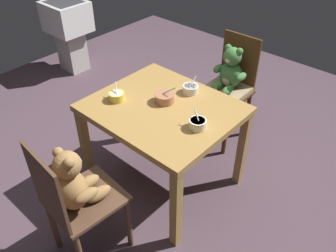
% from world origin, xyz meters
% --- Properties ---
extents(ground_plane, '(5.20, 5.20, 0.04)m').
position_xyz_m(ground_plane, '(0.00, 0.00, -0.02)').
color(ground_plane, '#503D47').
extents(dining_table, '(0.97, 0.83, 0.70)m').
position_xyz_m(dining_table, '(0.00, 0.00, 0.61)').
color(dining_table, '#A2783C').
rests_on(dining_table, ground_plane).
extents(teddy_chair_near_front, '(0.41, 0.44, 0.90)m').
position_xyz_m(teddy_chair_near_front, '(0.06, -0.80, 0.57)').
color(teddy_chair_near_front, '#503625').
rests_on(teddy_chair_near_front, ground_plane).
extents(teddy_chair_far_center, '(0.37, 0.41, 0.92)m').
position_xyz_m(teddy_chair_far_center, '(0.01, 0.79, 0.57)').
color(teddy_chair_far_center, '#472C14').
rests_on(teddy_chair_far_center, ground_plane).
extents(porridge_bowl_cream_near_right, '(0.11, 0.11, 0.12)m').
position_xyz_m(porridge_bowl_cream_near_right, '(0.32, -0.03, 0.73)').
color(porridge_bowl_cream_near_right, beige).
rests_on(porridge_bowl_cream_near_right, dining_table).
extents(porridge_bowl_terracotta_center, '(0.14, 0.14, 0.13)m').
position_xyz_m(porridge_bowl_terracotta_center, '(-0.03, 0.05, 0.73)').
color(porridge_bowl_terracotta_center, '#B1714F').
rests_on(porridge_bowl_terracotta_center, dining_table).
extents(porridge_bowl_yellow_near_left, '(0.11, 0.11, 0.11)m').
position_xyz_m(porridge_bowl_yellow_near_left, '(-0.29, -0.15, 0.73)').
color(porridge_bowl_yellow_near_left, yellow).
rests_on(porridge_bowl_yellow_near_left, dining_table).
extents(porridge_bowl_white_far_center, '(0.11, 0.12, 0.11)m').
position_xyz_m(porridge_bowl_white_far_center, '(0.03, 0.26, 0.73)').
color(porridge_bowl_white_far_center, silver).
rests_on(porridge_bowl_white_far_center, dining_table).
extents(sink_basin, '(0.45, 0.40, 0.81)m').
position_xyz_m(sink_basin, '(-2.05, 0.65, 0.53)').
color(sink_basin, '#B7B2A8').
rests_on(sink_basin, ground_plane).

